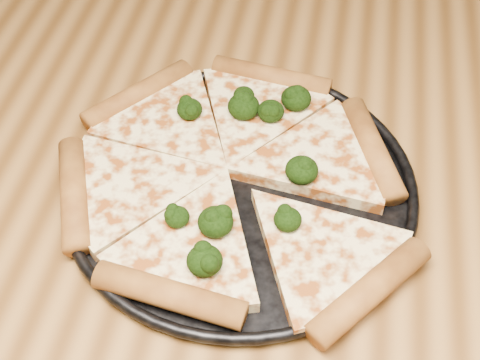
# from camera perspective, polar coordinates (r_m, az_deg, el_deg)

# --- Properties ---
(dining_table) EXTENTS (1.20, 0.90, 0.75)m
(dining_table) POSITION_cam_1_polar(r_m,az_deg,el_deg) (0.66, 6.50, -13.21)
(dining_table) COLOR olive
(dining_table) RESTS_ON ground
(pizza_pan) EXTENTS (0.33, 0.33, 0.02)m
(pizza_pan) POSITION_cam_1_polar(r_m,az_deg,el_deg) (0.63, -0.00, -0.51)
(pizza_pan) COLOR black
(pizza_pan) RESTS_ON dining_table
(pizza) EXTENTS (0.35, 0.33, 0.02)m
(pizza) POSITION_cam_1_polar(r_m,az_deg,el_deg) (0.63, -0.72, 0.50)
(pizza) COLOR #FFE39C
(pizza) RESTS_ON pizza_pan
(broccoli_florets) EXTENTS (0.15, 0.24, 0.02)m
(broccoli_florets) POSITION_cam_1_polar(r_m,az_deg,el_deg) (0.63, 0.74, 1.97)
(broccoli_florets) COLOR black
(broccoli_florets) RESTS_ON pizza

